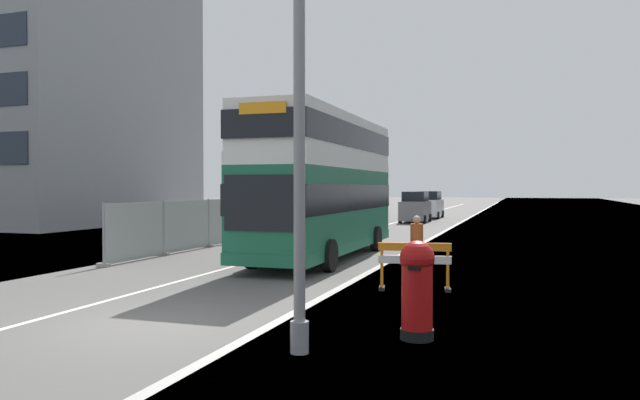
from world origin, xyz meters
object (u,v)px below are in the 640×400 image
(car_oncoming_near, at_px, (350,214))
(pedestrian_at_kerb, at_px, (417,249))
(car_receding_far, at_px, (429,205))
(roadworks_barrier, at_px, (415,260))
(lamppost_foreground, at_px, (299,95))
(double_decker_bus, at_px, (323,183))
(red_pillar_postbox, at_px, (417,285))
(car_receding_mid, at_px, (415,208))

(car_oncoming_near, relative_size, pedestrian_at_kerb, 2.29)
(car_oncoming_near, relative_size, car_receding_far, 0.91)
(roadworks_barrier, xyz_separation_m, pedestrian_at_kerb, (-0.15, 1.15, 0.15))
(roadworks_barrier, distance_m, car_receding_far, 35.59)
(car_receding_far, bearing_deg, lamppost_foreground, -84.13)
(lamppost_foreground, bearing_deg, car_receding_far, 95.87)
(double_decker_bus, bearing_deg, roadworks_barrier, -52.98)
(red_pillar_postbox, bearing_deg, car_receding_far, 98.31)
(double_decker_bus, bearing_deg, red_pillar_postbox, -63.65)
(roadworks_barrier, bearing_deg, car_receding_far, 98.02)
(red_pillar_postbox, bearing_deg, car_oncoming_near, 108.41)
(red_pillar_postbox, relative_size, car_receding_mid, 0.42)
(red_pillar_postbox, height_order, pedestrian_at_kerb, pedestrian_at_kerb)
(double_decker_bus, distance_m, car_receding_mid, 23.06)
(car_oncoming_near, bearing_deg, car_receding_far, 79.93)
(double_decker_bus, bearing_deg, pedestrian_at_kerb, -47.69)
(roadworks_barrier, distance_m, pedestrian_at_kerb, 1.17)
(pedestrian_at_kerb, bearing_deg, roadworks_barrier, -82.77)
(lamppost_foreground, distance_m, roadworks_barrier, 7.07)
(red_pillar_postbox, distance_m, car_receding_far, 40.47)
(car_receding_far, relative_size, pedestrian_at_kerb, 2.53)
(double_decker_bus, xyz_separation_m, red_pillar_postbox, (5.24, -10.58, -1.79))
(red_pillar_postbox, distance_m, car_oncoming_near, 26.77)
(car_receding_mid, bearing_deg, car_oncoming_near, -107.40)
(red_pillar_postbox, distance_m, roadworks_barrier, 4.89)
(car_oncoming_near, distance_m, pedestrian_at_kerb, 20.81)
(car_receding_mid, relative_size, car_receding_far, 0.87)
(roadworks_barrier, xyz_separation_m, car_receding_mid, (-5.00, 28.76, 0.29))
(red_pillar_postbox, xyz_separation_m, car_receding_mid, (-5.89, 33.57, 0.13))
(red_pillar_postbox, height_order, car_receding_mid, car_receding_mid)
(roadworks_barrier, xyz_separation_m, car_receding_far, (-4.96, 35.24, 0.28))
(car_oncoming_near, bearing_deg, double_decker_bus, -77.77)
(lamppost_foreground, xyz_separation_m, car_oncoming_near, (-6.87, 26.83, -3.07))
(pedestrian_at_kerb, bearing_deg, car_receding_mid, 99.98)
(double_decker_bus, height_order, car_receding_mid, double_decker_bus)
(car_receding_far, bearing_deg, roadworks_barrier, -81.98)
(double_decker_bus, xyz_separation_m, car_receding_mid, (-0.65, 22.99, -1.66))
(lamppost_foreground, height_order, pedestrian_at_kerb, lamppost_foreground)
(car_oncoming_near, xyz_separation_m, pedestrian_at_kerb, (7.42, -19.44, -0.01))
(car_oncoming_near, xyz_separation_m, car_receding_mid, (2.56, 8.17, 0.13))
(roadworks_barrier, height_order, pedestrian_at_kerb, pedestrian_at_kerb)
(car_receding_mid, distance_m, car_receding_far, 6.48)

